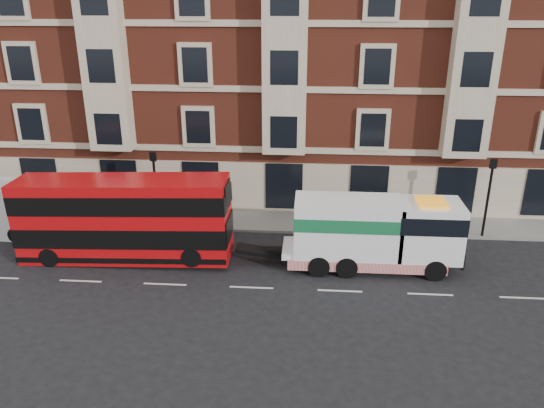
{
  "coord_description": "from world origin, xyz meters",
  "views": [
    {
      "loc": [
        2.5,
        -20.89,
        12.35
      ],
      "look_at": [
        0.64,
        4.0,
        2.54
      ],
      "focal_mm": 35.0,
      "sensor_mm": 36.0,
      "label": 1
    }
  ],
  "objects": [
    {
      "name": "sidewalk",
      "position": [
        0.0,
        7.5,
        0.07
      ],
      "size": [
        90.0,
        3.0,
        0.15
      ],
      "primitive_type": "cube",
      "color": "slate",
      "rests_on": "ground"
    },
    {
      "name": "lamp_post_east",
      "position": [
        12.0,
        6.2,
        2.68
      ],
      "size": [
        0.35,
        0.15,
        4.35
      ],
      "color": "black",
      "rests_on": "sidewalk"
    },
    {
      "name": "tow_truck",
      "position": [
        5.52,
        2.39,
        1.84
      ],
      "size": [
        8.34,
        2.47,
        3.48
      ],
      "color": "white",
      "rests_on": "ground"
    },
    {
      "name": "victorian_terrace",
      "position": [
        0.5,
        15.0,
        10.07
      ],
      "size": [
        45.0,
        12.0,
        20.4
      ],
      "color": "maroon",
      "rests_on": "ground"
    },
    {
      "name": "ground",
      "position": [
        0.0,
        0.0,
        0.0
      ],
      "size": [
        120.0,
        120.0,
        0.0
      ],
      "primitive_type": "plane",
      "color": "black",
      "rests_on": "ground"
    },
    {
      "name": "pedestrian",
      "position": [
        -9.74,
        6.73,
        1.05
      ],
      "size": [
        0.68,
        0.47,
        1.79
      ],
      "primitive_type": "imported",
      "rotation": [
        0.0,
        0.0,
        -0.06
      ],
      "color": "#17252E",
      "rests_on": "sidewalk"
    },
    {
      "name": "double_decker_bus",
      "position": [
        -6.53,
        2.39,
        2.24
      ],
      "size": [
        10.42,
        2.39,
        4.22
      ],
      "color": "red",
      "rests_on": "ground"
    },
    {
      "name": "lamp_post_west",
      "position": [
        -6.0,
        6.2,
        2.68
      ],
      "size": [
        0.35,
        0.15,
        4.35
      ],
      "color": "black",
      "rests_on": "sidewalk"
    }
  ]
}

